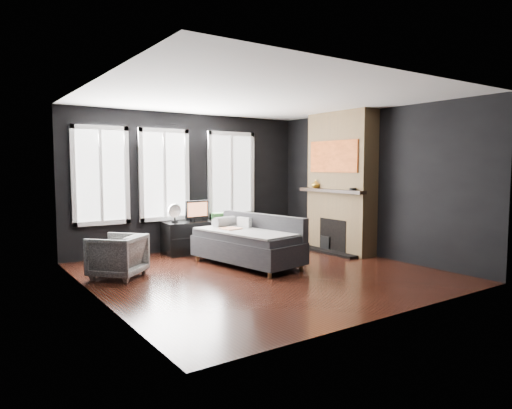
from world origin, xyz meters
TOP-DOWN VIEW (x-y plane):
  - floor at (0.00, 0.00)m, footprint 5.00×5.00m
  - ceiling at (0.00, 0.00)m, footprint 5.00×5.00m
  - wall_back at (0.00, 2.50)m, footprint 5.00×0.02m
  - wall_left at (-2.50, 0.00)m, footprint 0.02×5.00m
  - wall_right at (2.50, 0.00)m, footprint 0.02×5.00m
  - windows at (-0.45, 2.46)m, footprint 4.00×0.16m
  - fireplace at (2.30, 0.60)m, footprint 0.70×1.62m
  - sofa at (0.12, 0.60)m, footprint 1.31×2.12m
  - stripe_pillow at (0.28, 0.93)m, footprint 0.12×0.32m
  - armchair at (-1.95, 0.98)m, footprint 0.95×0.95m
  - media_console at (0.20, 2.10)m, footprint 1.81×0.65m
  - monitor at (-0.04, 2.11)m, footprint 0.51×0.14m
  - desk_fan at (-0.49, 2.14)m, footprint 0.26×0.26m
  - mug at (0.72, 1.99)m, footprint 0.14×0.11m
  - book at (0.86, 2.13)m, footprint 0.15×0.07m
  - storage_box at (0.40, 2.04)m, footprint 0.27×0.20m
  - mantel_vase at (2.05, 1.05)m, footprint 0.22×0.22m
  - mantel_clock at (2.05, 0.05)m, footprint 0.16×0.16m

SIDE VIEW (x-z plane):
  - floor at x=0.00m, z-range 0.00..0.00m
  - media_console at x=0.20m, z-range 0.00..0.61m
  - armchair at x=-1.95m, z-range 0.00..0.72m
  - sofa at x=0.12m, z-range 0.00..0.85m
  - stripe_pillow at x=0.28m, z-range 0.46..0.77m
  - mug at x=0.72m, z-range 0.61..0.74m
  - storage_box at x=0.40m, z-range 0.61..0.75m
  - book at x=0.86m, z-range 0.61..0.83m
  - desk_fan at x=-0.49m, z-range 0.61..0.97m
  - monitor at x=-0.04m, z-range 0.61..1.06m
  - mantel_clock at x=2.05m, z-range 1.23..1.27m
  - mantel_vase at x=2.05m, z-range 1.23..1.39m
  - wall_back at x=0.00m, z-range 0.00..2.70m
  - wall_left at x=-2.50m, z-range 0.00..2.70m
  - wall_right at x=2.50m, z-range 0.00..2.70m
  - fireplace at x=2.30m, z-range 0.00..2.70m
  - windows at x=-0.45m, z-range 1.50..3.26m
  - ceiling at x=0.00m, z-range 2.70..2.70m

